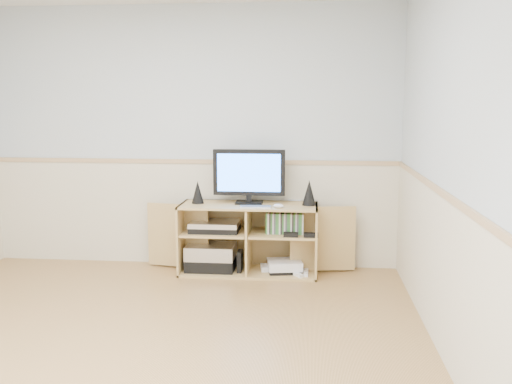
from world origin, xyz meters
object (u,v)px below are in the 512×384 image
(keyboard, at_px, (255,207))
(media_cabinet, at_px, (249,237))
(monitor, at_px, (249,174))
(game_consoles, at_px, (283,266))

(keyboard, bearing_deg, media_cabinet, 107.33)
(monitor, distance_m, game_consoles, 0.92)
(media_cabinet, bearing_deg, game_consoles, -11.86)
(media_cabinet, distance_m, game_consoles, 0.43)
(keyboard, relative_size, game_consoles, 0.61)
(media_cabinet, relative_size, keyboard, 7.12)
(media_cabinet, xyz_separation_m, monitor, (0.00, -0.01, 0.59))
(keyboard, bearing_deg, monitor, 108.17)
(media_cabinet, height_order, game_consoles, media_cabinet)
(monitor, height_order, game_consoles, monitor)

